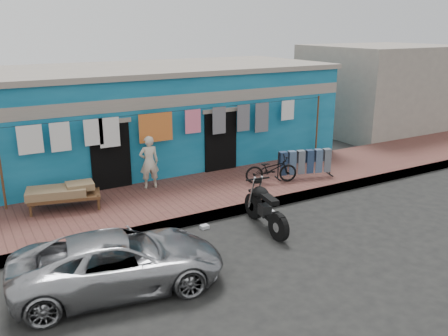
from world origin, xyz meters
TOP-DOWN VIEW (x-y plane):
  - ground at (0.00, 0.00)m, footprint 80.00×80.00m
  - sidewalk at (0.00, 3.00)m, footprint 28.00×3.00m
  - curb at (0.00, 1.55)m, footprint 28.00×0.10m
  - building at (-0.00, 6.99)m, footprint 12.20×5.20m
  - neighbor_right at (11.00, 7.00)m, footprint 6.00×5.00m
  - clothesline at (-0.42, 4.25)m, footprint 10.06×0.06m
  - car at (-3.57, -0.37)m, footprint 4.13×2.37m
  - seated_person at (-1.28, 3.96)m, footprint 0.58×0.43m
  - bicycle at (1.95, 2.64)m, footprint 1.60×1.00m
  - motorcycle at (0.26, 0.48)m, footprint 1.17×1.93m
  - charpoy at (-3.70, 3.53)m, footprint 2.17×1.66m
  - jeans_rack at (3.13, 2.57)m, footprint 1.97×1.28m
  - litter_a at (-1.00, 1.20)m, footprint 0.20×0.16m
  - litter_b at (0.52, 1.16)m, footprint 0.19×0.18m
  - litter_c at (0.89, 1.20)m, footprint 0.19×0.23m

SIDE VIEW (x-z plane):
  - ground at x=0.00m, z-range 0.00..0.00m
  - litter_b at x=0.52m, z-range 0.00..0.07m
  - litter_a at x=-1.00m, z-range 0.00..0.09m
  - litter_c at x=0.89m, z-range 0.00..0.09m
  - sidewalk at x=0.00m, z-range 0.00..0.25m
  - curb at x=0.00m, z-range 0.00..0.25m
  - car at x=-3.57m, z-range 0.00..1.10m
  - charpoy at x=-3.70m, z-range 0.25..0.85m
  - motorcycle at x=0.26m, z-range 0.00..1.12m
  - jeans_rack at x=3.13m, z-range 0.25..1.11m
  - bicycle at x=1.95m, z-range 0.25..1.23m
  - seated_person at x=-1.28m, z-range 0.25..1.75m
  - building at x=0.00m, z-range 0.01..3.37m
  - clothesline at x=-0.42m, z-range 0.77..2.87m
  - neighbor_right at x=11.00m, z-range 0.00..3.80m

